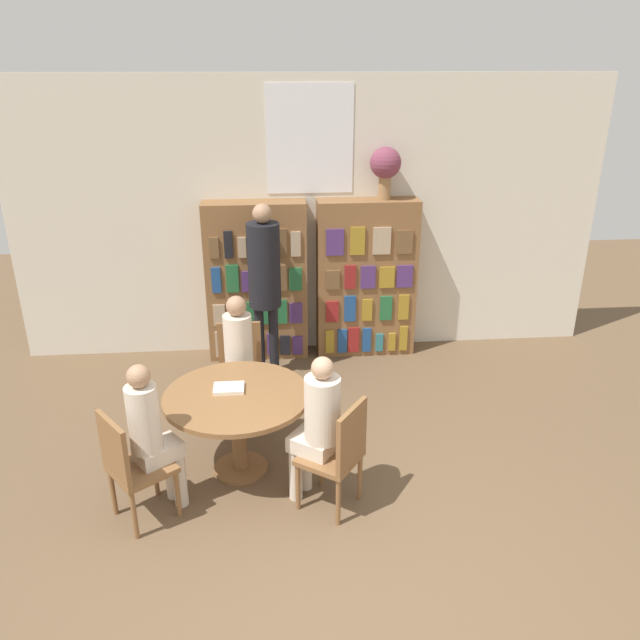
{
  "coord_description": "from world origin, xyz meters",
  "views": [
    {
      "loc": [
        -0.47,
        -2.81,
        3.12
      ],
      "look_at": [
        -0.04,
        2.1,
        1.05
      ],
      "focal_mm": 35.0,
      "sensor_mm": 36.0,
      "label": 1
    }
  ],
  "objects_px": {
    "chair_near_camera": "(131,464)",
    "seated_reader_left": "(239,355)",
    "chair_far_side": "(339,452)",
    "bookshelf_right": "(366,279)",
    "librarian_standing": "(264,273)",
    "seated_reader_back": "(152,432)",
    "bookshelf_left": "(257,282)",
    "flower_vase": "(385,166)",
    "chair_left_side": "(240,366)",
    "reading_table": "(237,408)",
    "seated_reader_right": "(317,422)"
  },
  "relations": [
    {
      "from": "chair_near_camera",
      "to": "seated_reader_left",
      "type": "height_order",
      "value": "seated_reader_left"
    },
    {
      "from": "chair_far_side",
      "to": "chair_near_camera",
      "type": "bearing_deg",
      "value": 126.0
    },
    {
      "from": "bookshelf_right",
      "to": "librarian_standing",
      "type": "distance_m",
      "value": 1.25
    },
    {
      "from": "seated_reader_back",
      "to": "librarian_standing",
      "type": "distance_m",
      "value": 2.31
    },
    {
      "from": "bookshelf_left",
      "to": "bookshelf_right",
      "type": "relative_size",
      "value": 1.0
    },
    {
      "from": "bookshelf_right",
      "to": "seated_reader_back",
      "type": "distance_m",
      "value": 3.25
    },
    {
      "from": "flower_vase",
      "to": "chair_far_side",
      "type": "bearing_deg",
      "value": -105.98
    },
    {
      "from": "bookshelf_right",
      "to": "chair_far_side",
      "type": "bearing_deg",
      "value": -102.7
    },
    {
      "from": "bookshelf_right",
      "to": "seated_reader_left",
      "type": "bearing_deg",
      "value": -133.35
    },
    {
      "from": "bookshelf_left",
      "to": "flower_vase",
      "type": "distance_m",
      "value": 1.84
    },
    {
      "from": "seated_reader_back",
      "to": "librarian_standing",
      "type": "height_order",
      "value": "librarian_standing"
    },
    {
      "from": "flower_vase",
      "to": "seated_reader_left",
      "type": "bearing_deg",
      "value": -136.55
    },
    {
      "from": "bookshelf_right",
      "to": "librarian_standing",
      "type": "relative_size",
      "value": 0.95
    },
    {
      "from": "flower_vase",
      "to": "seated_reader_back",
      "type": "bearing_deg",
      "value": -128.8
    },
    {
      "from": "bookshelf_right",
      "to": "seated_reader_back",
      "type": "relative_size",
      "value": 1.44
    },
    {
      "from": "chair_left_side",
      "to": "seated_reader_back",
      "type": "relative_size",
      "value": 0.73
    },
    {
      "from": "chair_far_side",
      "to": "librarian_standing",
      "type": "xyz_separation_m",
      "value": [
        -0.51,
        2.2,
        0.65
      ]
    },
    {
      "from": "flower_vase",
      "to": "chair_far_side",
      "type": "height_order",
      "value": "flower_vase"
    },
    {
      "from": "chair_near_camera",
      "to": "librarian_standing",
      "type": "height_order",
      "value": "librarian_standing"
    },
    {
      "from": "bookshelf_right",
      "to": "flower_vase",
      "type": "distance_m",
      "value": 1.24
    },
    {
      "from": "chair_far_side",
      "to": "reading_table",
      "type": "bearing_deg",
      "value": 90.0
    },
    {
      "from": "bookshelf_left",
      "to": "flower_vase",
      "type": "height_order",
      "value": "flower_vase"
    },
    {
      "from": "chair_near_camera",
      "to": "seated_reader_back",
      "type": "bearing_deg",
      "value": 90.0
    },
    {
      "from": "bookshelf_right",
      "to": "librarian_standing",
      "type": "bearing_deg",
      "value": -155.8
    },
    {
      "from": "flower_vase",
      "to": "chair_near_camera",
      "type": "relative_size",
      "value": 0.61
    },
    {
      "from": "chair_near_camera",
      "to": "chair_far_side",
      "type": "xyz_separation_m",
      "value": [
        1.48,
        0.02,
        0.0
      ]
    },
    {
      "from": "chair_left_side",
      "to": "seated_reader_left",
      "type": "distance_m",
      "value": 0.27
    },
    {
      "from": "chair_left_side",
      "to": "seated_reader_right",
      "type": "relative_size",
      "value": 0.73
    },
    {
      "from": "chair_left_side",
      "to": "seated_reader_right",
      "type": "height_order",
      "value": "seated_reader_right"
    },
    {
      "from": "bookshelf_right",
      "to": "reading_table",
      "type": "distance_m",
      "value": 2.58
    },
    {
      "from": "chair_near_camera",
      "to": "seated_reader_back",
      "type": "relative_size",
      "value": 0.73
    },
    {
      "from": "seated_reader_right",
      "to": "librarian_standing",
      "type": "relative_size",
      "value": 0.66
    },
    {
      "from": "reading_table",
      "to": "chair_near_camera",
      "type": "bearing_deg",
      "value": -143.29
    },
    {
      "from": "reading_table",
      "to": "bookshelf_right",
      "type": "bearing_deg",
      "value": 58.1
    },
    {
      "from": "chair_near_camera",
      "to": "reading_table",
      "type": "bearing_deg",
      "value": 90.0
    },
    {
      "from": "seated_reader_right",
      "to": "seated_reader_back",
      "type": "distance_m",
      "value": 1.18
    },
    {
      "from": "bookshelf_left",
      "to": "flower_vase",
      "type": "bearing_deg",
      "value": 0.2
    },
    {
      "from": "bookshelf_left",
      "to": "chair_near_camera",
      "type": "distance_m",
      "value": 2.88
    },
    {
      "from": "bookshelf_left",
      "to": "chair_left_side",
      "type": "distance_m",
      "value": 1.33
    },
    {
      "from": "seated_reader_back",
      "to": "librarian_standing",
      "type": "relative_size",
      "value": 0.66
    },
    {
      "from": "seated_reader_right",
      "to": "librarian_standing",
      "type": "bearing_deg",
      "value": 45.01
    },
    {
      "from": "reading_table",
      "to": "seated_reader_left",
      "type": "xyz_separation_m",
      "value": [
        -0.01,
        0.73,
        0.11
      ]
    },
    {
      "from": "seated_reader_right",
      "to": "chair_far_side",
      "type": "bearing_deg",
      "value": -90.0
    },
    {
      "from": "chair_left_side",
      "to": "chair_far_side",
      "type": "distance_m",
      "value": 1.63
    },
    {
      "from": "bookshelf_left",
      "to": "reading_table",
      "type": "xyz_separation_m",
      "value": [
        -0.15,
        -2.17,
        -0.29
      ]
    },
    {
      "from": "chair_far_side",
      "to": "librarian_standing",
      "type": "distance_m",
      "value": 2.35
    },
    {
      "from": "chair_left_side",
      "to": "seated_reader_back",
      "type": "distance_m",
      "value": 1.47
    },
    {
      "from": "bookshelf_left",
      "to": "chair_far_side",
      "type": "relative_size",
      "value": 1.98
    },
    {
      "from": "bookshelf_right",
      "to": "flower_vase",
      "type": "height_order",
      "value": "flower_vase"
    },
    {
      "from": "bookshelf_right",
      "to": "seated_reader_right",
      "type": "relative_size",
      "value": 1.44
    }
  ]
}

